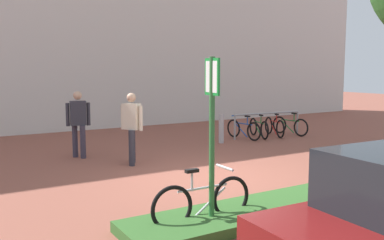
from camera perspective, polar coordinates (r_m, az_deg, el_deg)
name	(u,v)px	position (r m, az deg, el deg)	size (l,w,h in m)	color
ground_plane	(215,177)	(9.10, 3.10, -7.68)	(60.00, 60.00, 0.00)	brown
planter_strip	(316,198)	(7.73, 16.27, -10.00)	(7.00, 1.10, 0.16)	#336028
parking_sign_post	(212,117)	(6.03, 2.70, 0.37)	(0.08, 0.36, 2.46)	#2D7238
bike_at_sign	(203,201)	(6.38, 1.46, -10.82)	(1.68, 0.42, 0.86)	black
bike_rack_cluster	(267,127)	(14.59, 10.01, -0.87)	(2.65, 1.65, 0.83)	#99999E
bollard_steel	(221,129)	(13.18, 3.94, -1.15)	(0.16, 0.16, 0.90)	#ADADB2
person_suited_dark	(78,120)	(11.29, -14.98, 0.01)	(0.60, 0.39, 1.72)	#383342
person_casual_tan	(132,124)	(10.25, -8.08, -0.50)	(0.42, 0.53, 1.72)	#2D2D38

